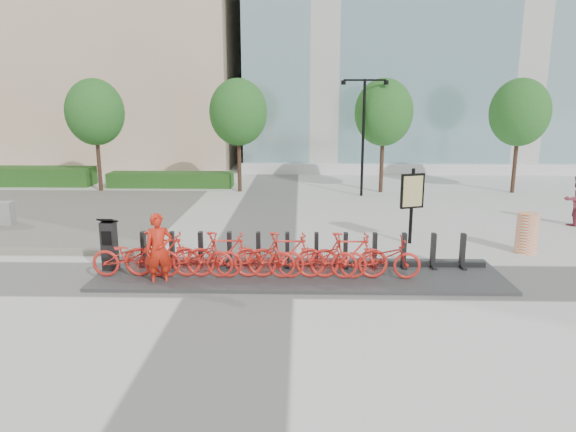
{
  "coord_description": "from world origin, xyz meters",
  "views": [
    {
      "loc": [
        1.33,
        -11.38,
        4.1
      ],
      "look_at": [
        1.0,
        1.5,
        1.2
      ],
      "focal_mm": 32.0,
      "sensor_mm": 36.0,
      "label": 1
    }
  ],
  "objects_px": {
    "construction_barrel": "(527,233)",
    "map_sign": "(412,194)",
    "kiosk": "(109,245)",
    "pedestrian": "(576,200)",
    "worker_red": "(159,250)",
    "bike_0": "(132,256)"
  },
  "relations": [
    {
      "from": "kiosk",
      "to": "worker_red",
      "type": "distance_m",
      "value": 1.68
    },
    {
      "from": "construction_barrel",
      "to": "map_sign",
      "type": "height_order",
      "value": "map_sign"
    },
    {
      "from": "construction_barrel",
      "to": "worker_red",
      "type": "bearing_deg",
      "value": -163.39
    },
    {
      "from": "bike_0",
      "to": "pedestrian",
      "type": "height_order",
      "value": "pedestrian"
    },
    {
      "from": "bike_0",
      "to": "construction_barrel",
      "type": "bearing_deg",
      "value": -76.43
    },
    {
      "from": "pedestrian",
      "to": "map_sign",
      "type": "height_order",
      "value": "map_sign"
    },
    {
      "from": "map_sign",
      "to": "worker_red",
      "type": "bearing_deg",
      "value": -170.1
    },
    {
      "from": "pedestrian",
      "to": "map_sign",
      "type": "xyz_separation_m",
      "value": [
        -5.98,
        -2.39,
        0.61
      ]
    },
    {
      "from": "worker_red",
      "to": "bike_0",
      "type": "bearing_deg",
      "value": 136.49
    },
    {
      "from": "bike_0",
      "to": "map_sign",
      "type": "relative_size",
      "value": 0.84
    },
    {
      "from": "kiosk",
      "to": "pedestrian",
      "type": "distance_m",
      "value": 14.78
    },
    {
      "from": "construction_barrel",
      "to": "map_sign",
      "type": "relative_size",
      "value": 0.5
    },
    {
      "from": "kiosk",
      "to": "worker_red",
      "type": "relative_size",
      "value": 0.78
    },
    {
      "from": "kiosk",
      "to": "worker_red",
      "type": "xyz_separation_m",
      "value": [
        1.44,
        -0.84,
        0.13
      ]
    },
    {
      "from": "kiosk",
      "to": "worker_red",
      "type": "height_order",
      "value": "worker_red"
    },
    {
      "from": "kiosk",
      "to": "worker_red",
      "type": "bearing_deg",
      "value": -26.86
    },
    {
      "from": "bike_0",
      "to": "pedestrian",
      "type": "relative_size",
      "value": 1.08
    },
    {
      "from": "pedestrian",
      "to": "construction_barrel",
      "type": "xyz_separation_m",
      "value": [
        -2.99,
        -3.26,
        -0.3
      ]
    },
    {
      "from": "kiosk",
      "to": "pedestrian",
      "type": "bearing_deg",
      "value": 24.09
    },
    {
      "from": "kiosk",
      "to": "pedestrian",
      "type": "relative_size",
      "value": 0.76
    },
    {
      "from": "map_sign",
      "to": "kiosk",
      "type": "bearing_deg",
      "value": 179.88
    },
    {
      "from": "kiosk",
      "to": "map_sign",
      "type": "height_order",
      "value": "map_sign"
    }
  ]
}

